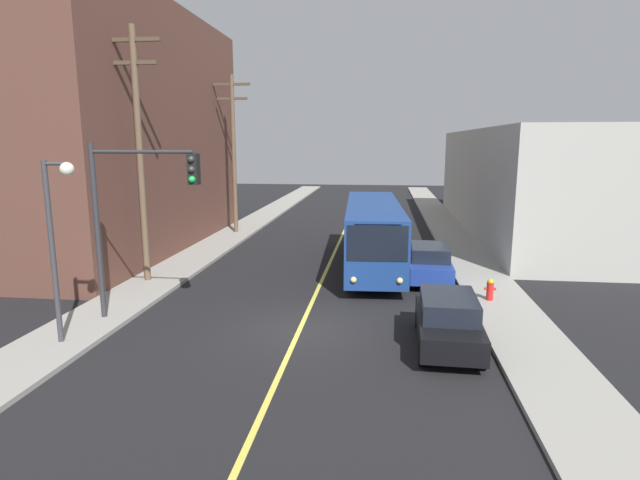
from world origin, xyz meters
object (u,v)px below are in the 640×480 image
Objects in this scene: utility_pole_mid at (234,148)px; street_lamp_left at (57,226)px; parked_car_blue at (429,262)px; fire_hydrant at (490,289)px; traffic_signal_left_corner at (138,199)px; utility_pole_near at (139,145)px; parked_car_black at (448,320)px; city_bus at (373,231)px.

utility_pole_mid is 19.88m from street_lamp_left.
parked_car_blue is 5.29× the size of fire_hydrant.
traffic_signal_left_corner reaches higher than street_lamp_left.
utility_pole_near is 1.79× the size of traffic_signal_left_corner.
traffic_signal_left_corner is 7.14× the size of fire_hydrant.
utility_pole_near is (-12.45, -1.92, 5.19)m from parked_car_blue.
parked_car_black is 10.73m from traffic_signal_left_corner.
utility_pole_near is 15.54m from fire_hydrant.
utility_pole_near reaches higher than parked_car_black.
street_lamp_left is at bearing -121.59° from traffic_signal_left_corner.
utility_pole_mid is (-11.93, 18.38, 4.97)m from parked_car_black.
traffic_signal_left_corner is at bearing -146.31° from parked_car_blue.
parked_car_blue is 3.78m from fire_hydrant.
parked_car_black is 5.04m from fire_hydrant.
parked_car_black is 0.43× the size of utility_pole_mid.
parked_car_black reaches higher than fire_hydrant.
fire_hydrant is at bearing -4.94° from utility_pole_near.
parked_car_black is 0.81× the size of street_lamp_left.
city_bus is at bearing 129.76° from fire_hydrant.
city_bus is 13.14m from utility_pole_mid.
traffic_signal_left_corner is 2.76m from street_lamp_left.
traffic_signal_left_corner is at bearing -129.50° from city_bus.
fire_hydrant is at bearing -50.24° from city_bus.
traffic_signal_left_corner reaches higher than city_bus.
street_lamp_left is 15.24m from fire_hydrant.
utility_pole_mid is at bearing 91.16° from street_lamp_left.
street_lamp_left reaches higher than parked_car_blue.
parked_car_blue is 0.41× the size of utility_pole_near.
parked_car_black is at bearing -76.12° from city_bus.
utility_pole_mid reaches higher than street_lamp_left.
utility_pole_mid is at bearing 95.94° from traffic_signal_left_corner.
utility_pole_near is at bearing 114.55° from traffic_signal_left_corner.
traffic_signal_left_corner is (-10.22, -6.81, 3.46)m from parked_car_blue.
fire_hydrant is (2.14, 4.56, -0.26)m from parked_car_black.
parked_car_blue is at bearing -41.51° from utility_pole_mid.
traffic_signal_left_corner reaches higher than parked_car_black.
utility_pole_near is 1.04× the size of utility_pole_mid.
utility_pole_mid is at bearing 138.49° from parked_car_blue.
traffic_signal_left_corner reaches higher than fire_hydrant.
city_bus is 2.04× the size of traffic_signal_left_corner.
traffic_signal_left_corner is 13.32m from fire_hydrant.
utility_pole_near reaches higher than fire_hydrant.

